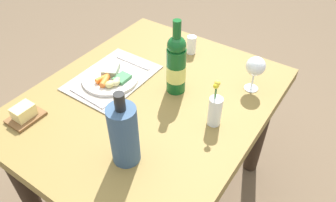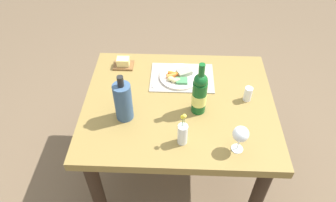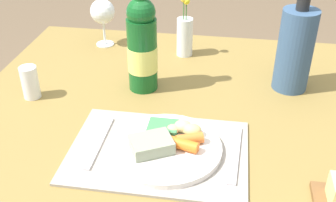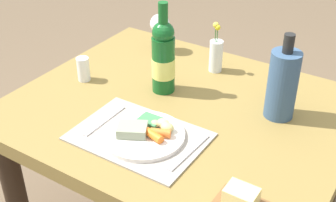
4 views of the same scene
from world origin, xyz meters
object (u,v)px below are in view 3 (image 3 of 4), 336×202
dinner_plate (168,145)px  fork (100,142)px  knife (235,154)px  cooler_bottle (295,49)px  dining_table (178,135)px  wine_bottle (142,45)px  salt_shaker (30,82)px  flower_vase (185,35)px  wine_glass (103,12)px

dinner_plate → fork: bearing=-179.3°
knife → cooler_bottle: 0.38m
dinner_plate → cooler_bottle: cooler_bottle is taller
dining_table → fork: size_ratio=5.78×
wine_bottle → cooler_bottle: wine_bottle is taller
knife → wine_bottle: size_ratio=0.61×
fork → wine_bottle: 0.30m
fork → salt_shaker: salt_shaker is taller
dinner_plate → flower_vase: (-0.02, 0.50, 0.05)m
cooler_bottle → salt_shaker: bearing=-166.9°
dinner_plate → cooler_bottle: (0.29, 0.34, 0.10)m
fork → wine_bottle: (0.05, 0.28, 0.12)m
cooler_bottle → salt_shaker: (-0.70, -0.16, -0.07)m
dinner_plate → wine_glass: size_ratio=1.59×
dinner_plate → flower_vase: 0.51m
dinner_plate → wine_glass: wine_glass is taller
fork → flower_vase: bearing=75.3°
flower_vase → dining_table: bearing=-86.1°
knife → cooler_bottle: size_ratio=0.69×
dining_table → knife: size_ratio=5.60×
knife → wine_glass: wine_glass is taller
fork → flower_vase: size_ratio=0.96×
knife → wine_bottle: 0.40m
dining_table → wine_bottle: wine_bottle is taller
knife → salt_shaker: 0.58m
dining_table → knife: 0.28m
fork → cooler_bottle: 0.58m
wine_glass → dinner_plate: bearing=-60.7°
dinner_plate → salt_shaker: size_ratio=2.80×
fork → flower_vase: (0.13, 0.51, 0.06)m
dining_table → salt_shaker: bearing=-175.4°
wine_bottle → flower_vase: bearing=69.2°
dinner_plate → wine_glass: (-0.30, 0.54, 0.10)m
dining_table → flower_vase: size_ratio=5.57×
wine_glass → cooler_bottle: bearing=-18.6°
wine_bottle → dining_table: bearing=-31.2°
wine_glass → knife: bearing=-49.8°
wine_glass → salt_shaker: size_ratio=1.76×
fork → cooler_bottle: cooler_bottle is taller
knife → salt_shaker: salt_shaker is taller
dinner_plate → wine_glass: bearing=119.3°
dinner_plate → wine_glass: 0.63m
fork → knife: same height
fork → salt_shaker: size_ratio=2.13×
dining_table → wine_bottle: 0.27m
dinner_plate → cooler_bottle: size_ratio=0.88×
fork → salt_shaker: (-0.24, 0.18, 0.04)m
flower_vase → cooler_bottle: size_ratio=0.69×
knife → cooler_bottle: bearing=69.7°
dining_table → fork: fork is taller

